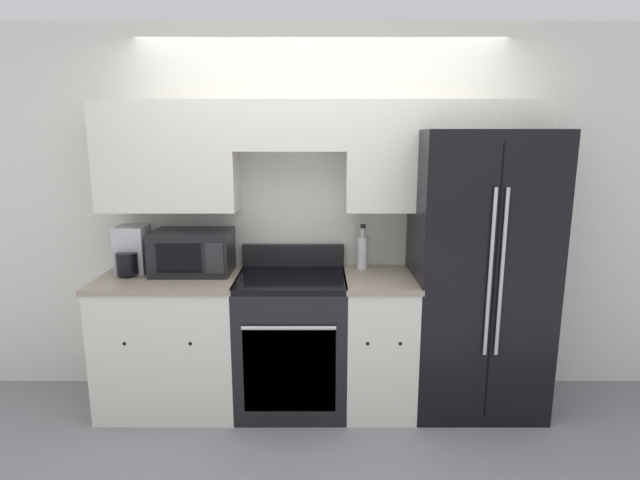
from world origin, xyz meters
The scene contains 9 objects.
ground_plane centered at (0.00, 0.00, 0.00)m, with size 12.00×12.00×0.00m, color gray.
wall_back centered at (0.01, 0.60, 1.44)m, with size 8.00×0.39×2.60m.
lower_cabinets_left centered at (-1.02, 0.31, 0.46)m, with size 0.94×0.64×0.93m.
lower_cabinets_right centered at (0.39, 0.31, 0.46)m, with size 0.48×0.64×0.93m.
oven_range centered at (-0.20, 0.31, 0.47)m, with size 0.73×0.65×1.09m.
refrigerator centered at (1.05, 0.39, 0.94)m, with size 0.86×0.81×1.89m.
microwave centered at (-0.88, 0.40, 1.07)m, with size 0.53×0.36×0.29m.
bottle centered at (0.29, 0.52, 1.05)m, with size 0.08×0.08×0.32m.
paper_towel_holder centered at (-1.30, 0.41, 1.07)m, with size 0.20×0.29×0.32m.
Camera 1 is at (-0.01, -2.91, 1.84)m, focal length 28.00 mm.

